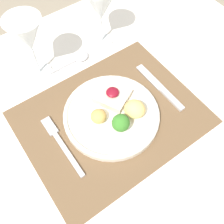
{
  "coord_description": "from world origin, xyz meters",
  "views": [
    {
      "loc": [
        -0.2,
        -0.28,
        1.33
      ],
      "look_at": [
        0.0,
        0.0,
        0.76
      ],
      "focal_mm": 42.0,
      "sensor_mm": 36.0,
      "label": 1
    }
  ],
  "objects": [
    {
      "name": "placemat",
      "position": [
        0.0,
        0.0,
        0.74
      ],
      "size": [
        0.46,
        0.36,
        0.0
      ],
      "primitive_type": "cube",
      "color": "brown",
      "rests_on": "dining_table"
    },
    {
      "name": "wine_glass_far",
      "position": [
        -0.08,
        0.25,
        0.87
      ],
      "size": [
        0.09,
        0.09,
        0.19
      ],
      "color": "white",
      "rests_on": "dining_table"
    },
    {
      "name": "dining_table",
      "position": [
        0.0,
        0.0,
        0.63
      ],
      "size": [
        1.17,
        0.92,
        0.74
      ],
      "color": "white",
      "rests_on": "ground_plane"
    },
    {
      "name": "spoon",
      "position": [
        0.03,
        0.22,
        0.74
      ],
      "size": [
        0.17,
        0.04,
        0.01
      ],
      "rotation": [
        0.0,
        0.0,
        -0.05
      ],
      "color": "#B2B2B7",
      "rests_on": "dining_table"
    },
    {
      "name": "knife",
      "position": [
        0.17,
        -0.01,
        0.74
      ],
      "size": [
        0.02,
        0.19,
        0.01
      ],
      "rotation": [
        0.0,
        0.0,
        -0.02
      ],
      "color": "#B2B2B7",
      "rests_on": "placemat"
    },
    {
      "name": "ground_plane",
      "position": [
        0.0,
        0.0,
        0.0
      ],
      "size": [
        8.0,
        8.0,
        0.0
      ],
      "primitive_type": "plane",
      "color": "gray"
    },
    {
      "name": "dinner_plate",
      "position": [
        0.01,
        0.0,
        0.76
      ],
      "size": [
        0.25,
        0.25,
        0.07
      ],
      "color": "silver",
      "rests_on": "placemat"
    },
    {
      "name": "fork",
      "position": [
        -0.15,
        0.01,
        0.74
      ],
      "size": [
        0.02,
        0.19,
        0.01
      ],
      "rotation": [
        0.0,
        0.0,
        0.04
      ],
      "color": "#B2B2B7",
      "rests_on": "placemat"
    },
    {
      "name": "wine_glass_near",
      "position": [
        0.14,
        0.25,
        0.87
      ],
      "size": [
        0.09,
        0.09,
        0.18
      ],
      "color": "white",
      "rests_on": "dining_table"
    }
  ]
}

